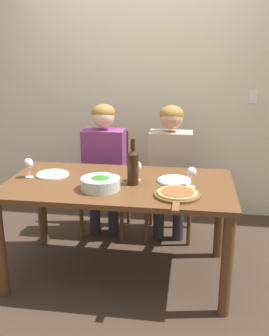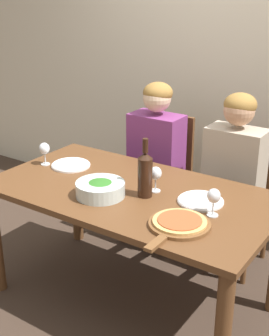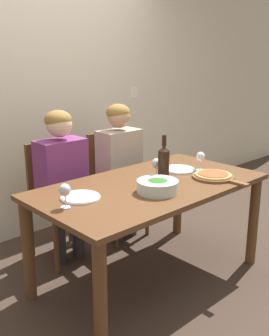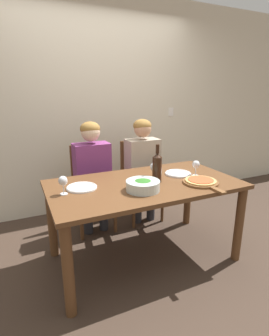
{
  "view_description": "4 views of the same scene",
  "coord_description": "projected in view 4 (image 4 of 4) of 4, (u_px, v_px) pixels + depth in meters",
  "views": [
    {
      "loc": [
        0.52,
        -2.69,
        1.69
      ],
      "look_at": [
        0.1,
        0.11,
        0.84
      ],
      "focal_mm": 42.0,
      "sensor_mm": 36.0,
      "label": 1
    },
    {
      "loc": [
        1.4,
        -2.04,
        1.87
      ],
      "look_at": [
        0.03,
        -0.02,
        0.91
      ],
      "focal_mm": 50.0,
      "sensor_mm": 36.0,
      "label": 2
    },
    {
      "loc": [
        -1.9,
        -1.86,
        1.62
      ],
      "look_at": [
        -0.01,
        0.15,
        0.84
      ],
      "focal_mm": 42.0,
      "sensor_mm": 36.0,
      "label": 3
    },
    {
      "loc": [
        -1.0,
        -1.95,
        1.53
      ],
      "look_at": [
        -0.1,
        -0.01,
        0.91
      ],
      "focal_mm": 28.0,
      "sensor_mm": 36.0,
      "label": 4
    }
  ],
  "objects": [
    {
      "name": "person_man",
      "position": [
        143.0,
        161.0,
        3.07
      ],
      "size": [
        0.47,
        0.51,
        1.23
      ],
      "color": "#28282D",
      "rests_on": "ground"
    },
    {
      "name": "wine_glass_centre",
      "position": [
        154.0,
        168.0,
        2.39
      ],
      "size": [
        0.07,
        0.07,
        0.15
      ],
      "color": "silver",
      "rests_on": "dining_table"
    },
    {
      "name": "chair_right",
      "position": [
        139.0,
        177.0,
        3.23
      ],
      "size": [
        0.42,
        0.42,
        0.96
      ],
      "color": "brown",
      "rests_on": "ground"
    },
    {
      "name": "dining_table",
      "position": [
        144.0,
        194.0,
        2.35
      ],
      "size": [
        1.67,
        0.91,
        0.76
      ],
      "color": "brown",
      "rests_on": "ground"
    },
    {
      "name": "chair_left",
      "position": [
        91.0,
        184.0,
        2.99
      ],
      "size": [
        0.42,
        0.42,
        0.96
      ],
      "color": "brown",
      "rests_on": "ground"
    },
    {
      "name": "wine_glass_left",
      "position": [
        63.0,
        182.0,
        2.02
      ],
      "size": [
        0.07,
        0.07,
        0.15
      ],
      "color": "silver",
      "rests_on": "dining_table"
    },
    {
      "name": "dinner_plate_right",
      "position": [
        178.0,
        173.0,
        2.55
      ],
      "size": [
        0.25,
        0.25,
        0.02
      ],
      "color": "white",
      "rests_on": "dining_table"
    },
    {
      "name": "wine_bottle",
      "position": [
        157.0,
        167.0,
        2.3
      ],
      "size": [
        0.08,
        0.08,
        0.34
      ],
      "color": "black",
      "rests_on": "dining_table"
    },
    {
      "name": "person_woman",
      "position": [
        93.0,
        167.0,
        2.83
      ],
      "size": [
        0.47,
        0.51,
        1.23
      ],
      "color": "#28282D",
      "rests_on": "ground"
    },
    {
      "name": "pizza_on_board",
      "position": [
        201.0,
        182.0,
        2.29
      ],
      "size": [
        0.31,
        0.45,
        0.04
      ],
      "color": "brown",
      "rests_on": "dining_table"
    },
    {
      "name": "back_wall",
      "position": [
        97.0,
        106.0,
        3.34
      ],
      "size": [
        10.0,
        0.06,
        2.7
      ],
      "color": "beige",
      "rests_on": "ground"
    },
    {
      "name": "broccoli_bowl",
      "position": [
        143.0,
        185.0,
        2.13
      ],
      "size": [
        0.28,
        0.28,
        0.09
      ],
      "color": "silver",
      "rests_on": "dining_table"
    },
    {
      "name": "ground_plane",
      "position": [
        144.0,
        256.0,
        2.53
      ],
      "size": [
        40.0,
        40.0,
        0.0
      ],
      "primitive_type": "plane",
      "color": "#3D2D23"
    },
    {
      "name": "dinner_plate_left",
      "position": [
        82.0,
        187.0,
        2.18
      ],
      "size": [
        0.25,
        0.25,
        0.02
      ],
      "color": "white",
      "rests_on": "dining_table"
    },
    {
      "name": "wine_glass_right",
      "position": [
        196.0,
        165.0,
        2.47
      ],
      "size": [
        0.07,
        0.07,
        0.15
      ],
      "color": "silver",
      "rests_on": "dining_table"
    }
  ]
}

